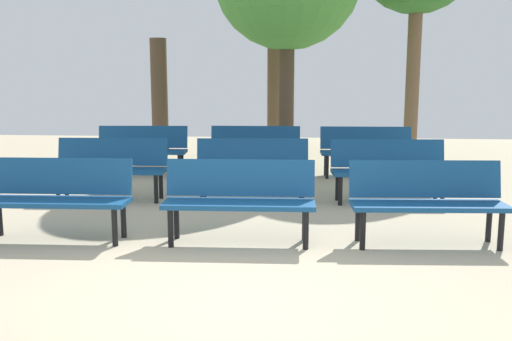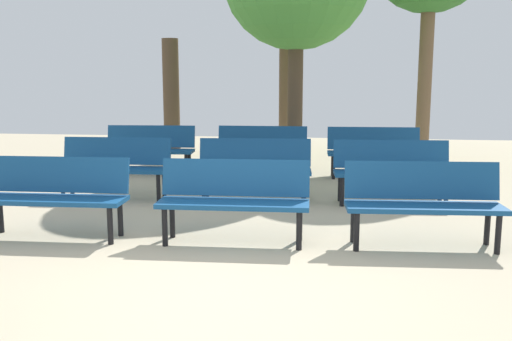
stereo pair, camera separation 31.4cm
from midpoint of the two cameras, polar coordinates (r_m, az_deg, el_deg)
ground_plane at (r=4.62m, az=-2.64°, el=-12.83°), size 24.00×24.00×0.00m
bench_r0_c0 at (r=6.50m, az=-18.47°, el=-2.07°), size 1.61×0.53×0.87m
bench_r0_c1 at (r=5.97m, az=-0.74°, el=-2.56°), size 1.61×0.53×0.87m
bench_r0_c2 at (r=6.12m, az=18.03°, el=-2.75°), size 1.62×0.57×0.87m
bench_r1_c0 at (r=8.35m, az=-13.11°, el=0.68°), size 1.61×0.53×0.87m
bench_r1_c1 at (r=7.98m, az=0.98°, el=0.53°), size 1.63×0.59×0.87m
bench_r1_c2 at (r=8.05m, az=14.72°, el=0.29°), size 1.63×0.58×0.87m
bench_r2_c0 at (r=10.27m, az=-9.88°, el=2.41°), size 1.63×0.58×0.87m
bench_r2_c1 at (r=10.00m, az=1.49°, el=2.37°), size 1.61×0.50×0.87m
bench_r2_c2 at (r=10.03m, az=12.76°, el=2.15°), size 1.62×0.54×0.87m
tree_1 at (r=13.25m, az=-7.93°, el=7.52°), size 0.38×0.38×2.61m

